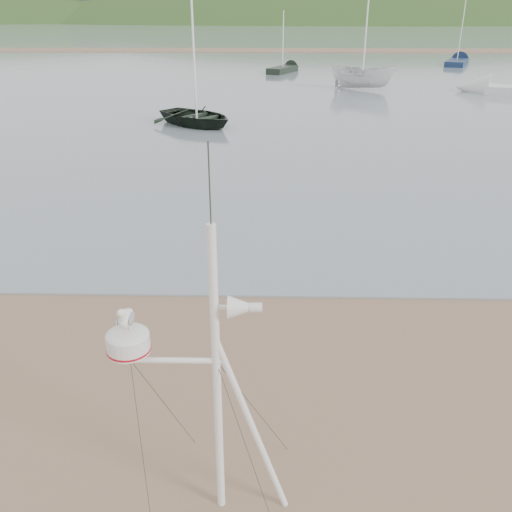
{
  "coord_description": "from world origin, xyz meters",
  "views": [
    {
      "loc": [
        1.83,
        -5.67,
        5.41
      ],
      "look_at": [
        1.67,
        1.0,
        2.32
      ],
      "focal_mm": 38.0,
      "sensor_mm": 36.0,
      "label": 1
    }
  ],
  "objects_px": {
    "sailboat_dark_mid": "(288,68)",
    "sailboat_blue_far": "(459,61)",
    "boat_white": "(364,55)",
    "sailboat_white_near": "(498,89)",
    "mast_rig": "(214,439)",
    "boat_dark": "(195,80)"
  },
  "relations": [
    {
      "from": "sailboat_blue_far",
      "to": "sailboat_white_near",
      "type": "bearing_deg",
      "value": -100.72
    },
    {
      "from": "sailboat_dark_mid",
      "to": "sailboat_white_near",
      "type": "xyz_separation_m",
      "value": [
        13.71,
        -13.13,
        -0.0
      ]
    },
    {
      "from": "mast_rig",
      "to": "boat_white",
      "type": "height_order",
      "value": "boat_white"
    },
    {
      "from": "sailboat_dark_mid",
      "to": "boat_dark",
      "type": "bearing_deg",
      "value": -102.05
    },
    {
      "from": "mast_rig",
      "to": "sailboat_dark_mid",
      "type": "distance_m",
      "value": 46.71
    },
    {
      "from": "mast_rig",
      "to": "sailboat_blue_far",
      "type": "height_order",
      "value": "sailboat_blue_far"
    },
    {
      "from": "boat_white",
      "to": "sailboat_white_near",
      "type": "relative_size",
      "value": 0.54
    },
    {
      "from": "mast_rig",
      "to": "boat_white",
      "type": "bearing_deg",
      "value": 78.61
    },
    {
      "from": "sailboat_blue_far",
      "to": "sailboat_white_near",
      "type": "relative_size",
      "value": 0.86
    },
    {
      "from": "sailboat_blue_far",
      "to": "sailboat_white_near",
      "type": "distance_m",
      "value": 21.11
    },
    {
      "from": "boat_dark",
      "to": "sailboat_dark_mid",
      "type": "distance_m",
      "value": 25.05
    },
    {
      "from": "sailboat_blue_far",
      "to": "mast_rig",
      "type": "bearing_deg",
      "value": -110.12
    },
    {
      "from": "sailboat_dark_mid",
      "to": "sailboat_blue_far",
      "type": "bearing_deg",
      "value": 23.37
    },
    {
      "from": "sailboat_blue_far",
      "to": "sailboat_white_near",
      "type": "xyz_separation_m",
      "value": [
        -3.93,
        -20.74,
        -0.0
      ]
    },
    {
      "from": "boat_dark",
      "to": "sailboat_dark_mid",
      "type": "height_order",
      "value": "sailboat_dark_mid"
    },
    {
      "from": "sailboat_dark_mid",
      "to": "sailboat_blue_far",
      "type": "height_order",
      "value": "sailboat_blue_far"
    },
    {
      "from": "mast_rig",
      "to": "boat_white",
      "type": "distance_m",
      "value": 35.77
    },
    {
      "from": "sailboat_dark_mid",
      "to": "sailboat_blue_far",
      "type": "xyz_separation_m",
      "value": [
        17.63,
        7.62,
        -0.0
      ]
    },
    {
      "from": "boat_white",
      "to": "sailboat_blue_far",
      "type": "xyz_separation_m",
      "value": [
        12.82,
        19.22,
        -2.0
      ]
    },
    {
      "from": "boat_dark",
      "to": "sailboat_dark_mid",
      "type": "xyz_separation_m",
      "value": [
        5.21,
        24.42,
        -1.91
      ]
    },
    {
      "from": "boat_white",
      "to": "sailboat_blue_far",
      "type": "height_order",
      "value": "sailboat_blue_far"
    },
    {
      "from": "mast_rig",
      "to": "sailboat_blue_far",
      "type": "distance_m",
      "value": 57.8
    }
  ]
}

